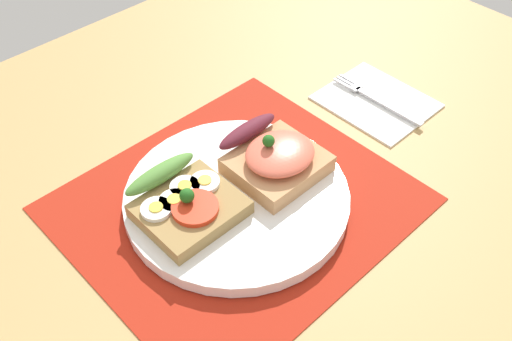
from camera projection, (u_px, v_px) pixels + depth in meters
The scene contains 7 objects.
ground_plane at pixel (237, 213), 67.68cm from camera, with size 120.00×90.00×3.20cm, color tan.
placemat at pixel (237, 203), 66.44cm from camera, with size 36.03×32.42×0.30cm, color #A02010.
plate at pixel (237, 198), 65.78cm from camera, with size 25.30×25.30×1.56cm, color white.
sandwich_egg_tomato at pixel (185, 202), 62.44cm from camera, with size 10.33×10.56×3.95cm.
sandwich_salmon at pixel (275, 157), 66.48cm from camera, with size 10.08×10.59×5.48cm.
napkin at pixel (376, 101), 79.52cm from camera, with size 12.05×14.04×0.60cm, color white.
fork at pixel (375, 98), 79.16cm from camera, with size 1.62×14.39×0.32cm.
Camera 1 is at (-29.12, -33.63, 49.69)cm, focal length 41.05 mm.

